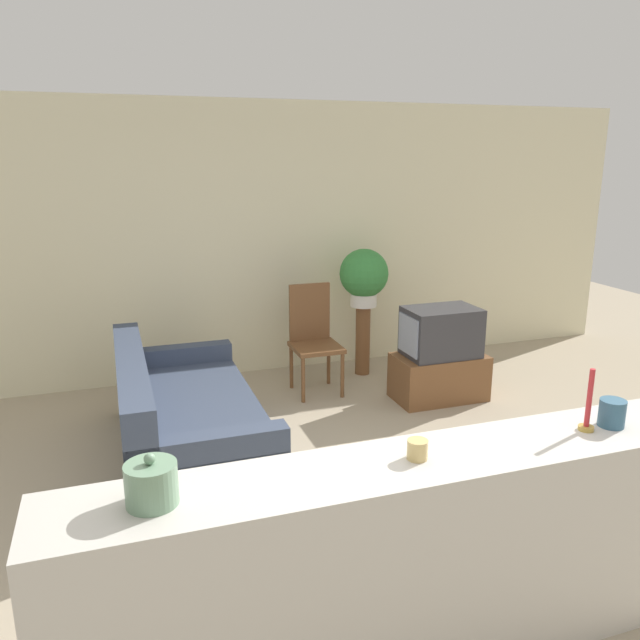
{
  "coord_description": "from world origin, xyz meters",
  "views": [
    {
      "loc": [
        -1.09,
        -2.65,
        2.18
      ],
      "look_at": [
        0.54,
        2.1,
        0.85
      ],
      "focal_mm": 35.0,
      "sensor_mm": 36.0,
      "label": 1
    }
  ],
  "objects_px": {
    "couch": "(183,421)",
    "decorative_bowl": "(151,484)",
    "wooden_chair": "(313,335)",
    "television": "(441,332)",
    "potted_plant": "(364,275)"
  },
  "relations": [
    {
      "from": "couch",
      "to": "decorative_bowl",
      "type": "relative_size",
      "value": 10.12
    },
    {
      "from": "couch",
      "to": "wooden_chair",
      "type": "relative_size",
      "value": 1.98
    },
    {
      "from": "couch",
      "to": "potted_plant",
      "type": "bearing_deg",
      "value": 32.77
    },
    {
      "from": "television",
      "to": "wooden_chair",
      "type": "distance_m",
      "value": 1.18
    },
    {
      "from": "wooden_chair",
      "to": "decorative_bowl",
      "type": "distance_m",
      "value": 3.7
    },
    {
      "from": "couch",
      "to": "decorative_bowl",
      "type": "bearing_deg",
      "value": -98.58
    },
    {
      "from": "potted_plant",
      "to": "decorative_bowl",
      "type": "distance_m",
      "value": 4.21
    },
    {
      "from": "potted_plant",
      "to": "decorative_bowl",
      "type": "xyz_separation_m",
      "value": [
        -2.3,
        -3.53,
        0.02
      ]
    },
    {
      "from": "wooden_chair",
      "to": "decorative_bowl",
      "type": "bearing_deg",
      "value": -117.3
    },
    {
      "from": "wooden_chair",
      "to": "couch",
      "type": "bearing_deg",
      "value": -143.45
    },
    {
      "from": "television",
      "to": "decorative_bowl",
      "type": "xyz_separation_m",
      "value": [
        -2.69,
        -2.67,
        0.41
      ]
    },
    {
      "from": "couch",
      "to": "decorative_bowl",
      "type": "height_order",
      "value": "decorative_bowl"
    },
    {
      "from": "wooden_chair",
      "to": "decorative_bowl",
      "type": "xyz_separation_m",
      "value": [
        -1.68,
        -3.26,
        0.5
      ]
    },
    {
      "from": "potted_plant",
      "to": "decorative_bowl",
      "type": "height_order",
      "value": "potted_plant"
    },
    {
      "from": "couch",
      "to": "television",
      "type": "distance_m",
      "value": 2.41
    }
  ]
}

